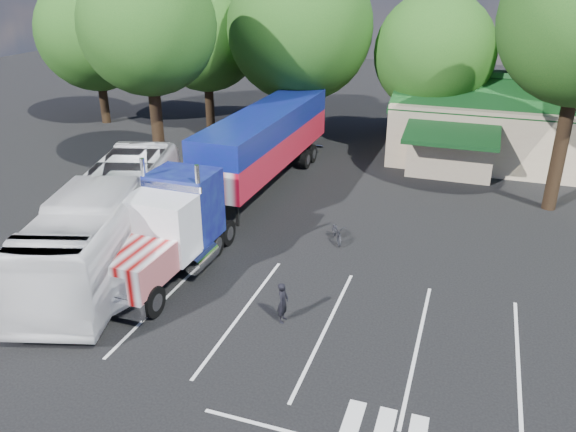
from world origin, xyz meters
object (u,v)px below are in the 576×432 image
(woman, at_px, (283,302))
(silver_sedan, at_px, (435,155))
(tour_bus, at_px, (110,220))
(semi_truck, at_px, (246,156))
(bicycle, at_px, (337,232))

(woman, bearing_deg, silver_sedan, -9.18)
(silver_sedan, bearing_deg, tour_bus, 142.14)
(semi_truck, relative_size, bicycle, 13.13)
(woman, distance_m, bicycle, 7.01)
(woman, height_order, bicycle, woman)
(semi_truck, bearing_deg, woman, -59.98)
(woman, distance_m, silver_sedan, 20.29)
(woman, height_order, silver_sedan, woman)
(semi_truck, height_order, silver_sedan, semi_truck)
(woman, bearing_deg, tour_bus, 76.76)
(semi_truck, bearing_deg, bicycle, -26.45)
(bicycle, distance_m, silver_sedan, 13.39)
(bicycle, xyz_separation_m, silver_sedan, (3.20, 13.00, 0.23))
(semi_truck, bearing_deg, silver_sedan, 48.90)
(woman, relative_size, tour_bus, 0.11)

